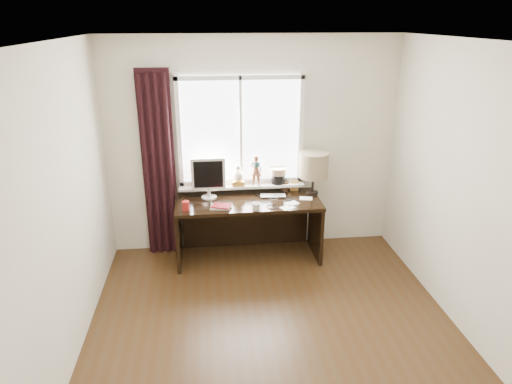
{
  "coord_description": "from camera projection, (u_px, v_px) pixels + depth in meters",
  "views": [
    {
      "loc": [
        -0.57,
        -3.32,
        2.77
      ],
      "look_at": [
        -0.05,
        1.25,
        1.0
      ],
      "focal_mm": 32.0,
      "sensor_mm": 36.0,
      "label": 1
    }
  ],
  "objects": [
    {
      "name": "laptop",
      "position": [
        273.0,
        196.0,
        5.47
      ],
      "size": [
        0.31,
        0.21,
        0.02
      ],
      "primitive_type": "imported",
      "rotation": [
        0.0,
        0.0,
        -0.06
      ],
      "color": "silver",
      "rests_on": "desk"
    },
    {
      "name": "icon_frame",
      "position": [
        294.0,
        186.0,
        5.64
      ],
      "size": [
        0.1,
        0.03,
        0.13
      ],
      "color": "gold",
      "rests_on": "desk"
    },
    {
      "name": "desk",
      "position": [
        247.0,
        216.0,
        5.54
      ],
      "size": [
        1.7,
        0.7,
        0.75
      ],
      "color": "black",
      "rests_on": "floor"
    },
    {
      "name": "wall_right",
      "position": [
        484.0,
        203.0,
        3.85
      ],
      "size": [
        0.0,
        4.0,
        2.6
      ],
      "primitive_type": "cube",
      "rotation": [
        1.57,
        0.0,
        1.57
      ],
      "color": "silver",
      "rests_on": "ground"
    },
    {
      "name": "red_cup",
      "position": [
        186.0,
        206.0,
        5.08
      ],
      "size": [
        0.08,
        0.08,
        0.1
      ],
      "primitive_type": "cylinder",
      "color": "maroon",
      "rests_on": "desk"
    },
    {
      "name": "mug",
      "position": [
        256.0,
        206.0,
        5.07
      ],
      "size": [
        0.12,
        0.12,
        0.1
      ],
      "primitive_type": "imported",
      "rotation": [
        0.0,
        0.0,
        0.44
      ],
      "color": "white",
      "rests_on": "desk"
    },
    {
      "name": "table_lamp",
      "position": [
        314.0,
        165.0,
        5.43
      ],
      "size": [
        0.35,
        0.35,
        0.52
      ],
      "color": "black",
      "rests_on": "desk"
    },
    {
      "name": "ceiling",
      "position": [
        283.0,
        43.0,
        3.2
      ],
      "size": [
        3.5,
        4.0,
        0.0
      ],
      "primitive_type": "cube",
      "color": "white",
      "rests_on": "wall_back"
    },
    {
      "name": "floor",
      "position": [
        277.0,
        344.0,
        4.13
      ],
      "size": [
        3.5,
        4.0,
        0.0
      ],
      "primitive_type": "cube",
      "color": "#3E2510",
      "rests_on": "ground"
    },
    {
      "name": "window",
      "position": [
        242.0,
        148.0,
        5.45
      ],
      "size": [
        1.52,
        0.2,
        1.4
      ],
      "color": "white",
      "rests_on": "ground"
    },
    {
      "name": "monitor",
      "position": [
        208.0,
        176.0,
        5.34
      ],
      "size": [
        0.4,
        0.18,
        0.49
      ],
      "color": "beige",
      "rests_on": "desk"
    },
    {
      "name": "loose_papers",
      "position": [
        295.0,
        203.0,
        5.28
      ],
      "size": [
        0.45,
        0.41,
        0.0
      ],
      "color": "white",
      "rests_on": "desk"
    },
    {
      "name": "brush_holder",
      "position": [
        285.0,
        186.0,
        5.64
      ],
      "size": [
        0.09,
        0.09,
        0.25
      ],
      "color": "black",
      "rests_on": "desk"
    },
    {
      "name": "desk_cables",
      "position": [
        274.0,
        201.0,
        5.33
      ],
      "size": [
        0.47,
        0.52,
        0.01
      ],
      "color": "black",
      "rests_on": "desk"
    },
    {
      "name": "wall_back",
      "position": [
        253.0,
        147.0,
        5.52
      ],
      "size": [
        3.5,
        0.0,
        2.6
      ],
      "primitive_type": "cube",
      "rotation": [
        1.57,
        0.0,
        0.0
      ],
      "color": "silver",
      "rests_on": "ground"
    },
    {
      "name": "curtain",
      "position": [
        159.0,
        167.0,
        5.38
      ],
      "size": [
        0.38,
        0.09,
        2.25
      ],
      "color": "black",
      "rests_on": "floor"
    },
    {
      "name": "notebook_stack",
      "position": [
        221.0,
        206.0,
        5.15
      ],
      "size": [
        0.26,
        0.21,
        0.03
      ],
      "color": "beige",
      "rests_on": "desk"
    },
    {
      "name": "wall_left",
      "position": [
        53.0,
        223.0,
        3.48
      ],
      "size": [
        0.0,
        4.0,
        2.6
      ],
      "primitive_type": "cube",
      "rotation": [
        1.57,
        0.0,
        1.57
      ],
      "color": "silver",
      "rests_on": "ground"
    }
  ]
}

